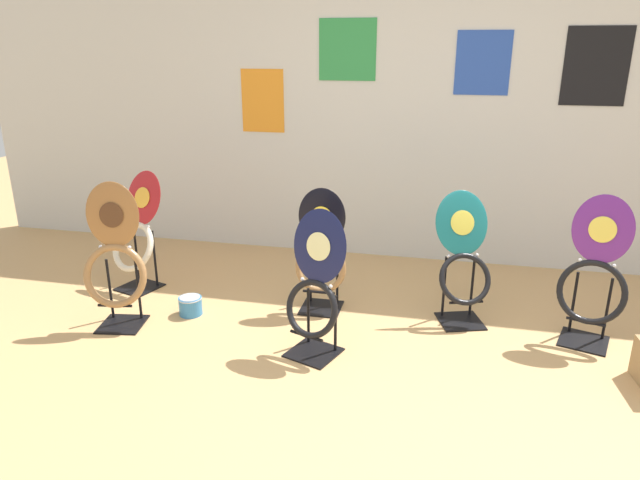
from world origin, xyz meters
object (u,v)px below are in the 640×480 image
Objects in this scene: toilet_seat_display_crimson_swirl at (137,235)px; toilet_seat_display_purple_note at (594,279)px; toilet_seat_display_teal_sax at (463,258)px; toilet_seat_display_jazz_black at (321,253)px; paint_can at (190,305)px; toilet_seat_display_woodgrain at (115,260)px; toilet_seat_display_navy_moon at (315,291)px.

toilet_seat_display_purple_note is at bearing -3.09° from toilet_seat_display_crimson_swirl.
toilet_seat_display_purple_note is 1.08× the size of toilet_seat_display_teal_sax.
toilet_seat_display_jazz_black reaches higher than toilet_seat_display_teal_sax.
toilet_seat_display_purple_note reaches higher than toilet_seat_display_jazz_black.
paint_can is (-2.59, -0.19, -0.36)m from toilet_seat_display_purple_note.
paint_can is at bearing 33.26° from toilet_seat_display_woodgrain.
toilet_seat_display_jazz_black is at bearing 18.30° from paint_can.
toilet_seat_display_crimson_swirl is (-0.20, 0.61, -0.04)m from toilet_seat_display_woodgrain.
toilet_seat_display_woodgrain is 0.60m from paint_can.
toilet_seat_display_jazz_black is 1.44m from toilet_seat_display_crimson_swirl.
toilet_seat_display_crimson_swirl reaches higher than toilet_seat_display_teal_sax.
toilet_seat_display_navy_moon is 1.68m from toilet_seat_display_crimson_swirl.
toilet_seat_display_teal_sax is at bearing 3.34° from toilet_seat_display_jazz_black.
toilet_seat_display_woodgrain is at bearing -171.59° from toilet_seat_display_purple_note.
toilet_seat_display_jazz_black is 0.61m from toilet_seat_display_navy_moon.
toilet_seat_display_purple_note reaches higher than toilet_seat_display_crimson_swirl.
toilet_seat_display_navy_moon is at bearing -80.84° from toilet_seat_display_jazz_black.
toilet_seat_display_crimson_swirl is 0.76m from paint_can.
toilet_seat_display_purple_note is 3.16m from toilet_seat_display_crimson_swirl.
toilet_seat_display_woodgrain is 1.35m from toilet_seat_display_jazz_black.
toilet_seat_display_teal_sax is 0.98× the size of toilet_seat_display_crimson_swirl.
toilet_seat_display_jazz_black is 0.98× the size of toilet_seat_display_navy_moon.
toilet_seat_display_woodgrain is 3.00m from toilet_seat_display_purple_note.
toilet_seat_display_jazz_black reaches higher than paint_can.
toilet_seat_display_navy_moon is at bearing -142.29° from toilet_seat_display_teal_sax.
toilet_seat_display_navy_moon is at bearing -162.69° from toilet_seat_display_purple_note.
toilet_seat_display_teal_sax is (2.19, 0.59, -0.02)m from toilet_seat_display_woodgrain.
toilet_seat_display_jazz_black is 0.98m from paint_can.
toilet_seat_display_crimson_swirl reaches higher than paint_can.
toilet_seat_display_woodgrain is at bearing -164.94° from toilet_seat_display_teal_sax.
toilet_seat_display_woodgrain reaches higher than toilet_seat_display_purple_note.
toilet_seat_display_woodgrain is 5.92× the size of paint_can.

